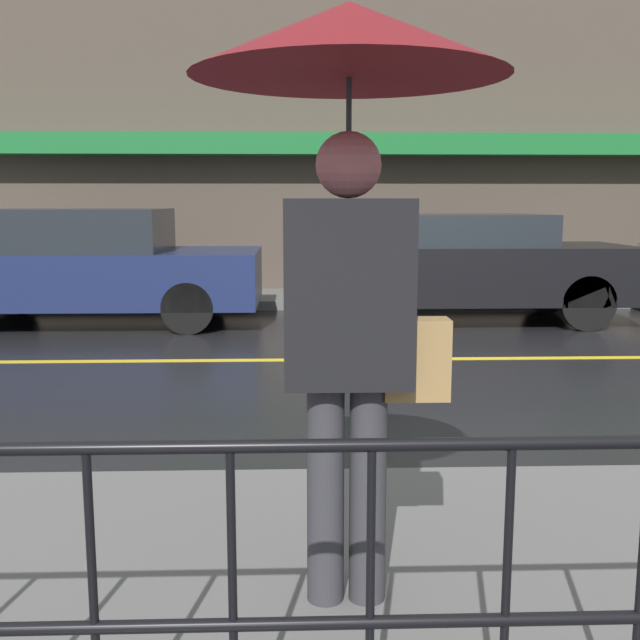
# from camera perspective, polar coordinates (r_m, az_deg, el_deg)

# --- Properties ---
(ground_plane) EXTENTS (80.00, 80.00, 0.00)m
(ground_plane) POSITION_cam_1_polar(r_m,az_deg,el_deg) (8.01, 7.34, -2.98)
(ground_plane) COLOR black
(sidewalk_near) EXTENTS (28.00, 2.50, 0.14)m
(sidewalk_near) POSITION_cam_1_polar(r_m,az_deg,el_deg) (3.49, 21.05, -18.56)
(sidewalk_near) COLOR #60605E
(sidewalk_near) RESTS_ON ground_plane
(sidewalk_far) EXTENTS (28.00, 1.70, 0.14)m
(sidewalk_far) POSITION_cam_1_polar(r_m,az_deg,el_deg) (12.40, 4.01, 1.66)
(sidewalk_far) COLOR #60605E
(sidewalk_far) RESTS_ON ground_plane
(lane_marking) EXTENTS (25.20, 0.12, 0.01)m
(lane_marking) POSITION_cam_1_polar(r_m,az_deg,el_deg) (8.01, 7.34, -2.95)
(lane_marking) COLOR gold
(lane_marking) RESTS_ON ground_plane
(building_storefront) EXTENTS (28.00, 0.85, 6.08)m
(building_storefront) POSITION_cam_1_polar(r_m,az_deg,el_deg) (13.34, 3.71, 14.84)
(building_storefront) COLOR #4C4238
(building_storefront) RESTS_ON ground_plane
(pedestrian) EXTENTS (1.11, 1.11, 2.19)m
(pedestrian) POSITION_cam_1_polar(r_m,az_deg,el_deg) (2.69, 2.31, 13.86)
(pedestrian) COLOR #333338
(pedestrian) RESTS_ON sidewalk_near
(car_navy) EXTENTS (4.51, 1.94, 1.56)m
(car_navy) POSITION_cam_1_polar(r_m,az_deg,el_deg) (10.65, -17.19, 3.97)
(car_navy) COLOR #19234C
(car_navy) RESTS_ON ground_plane
(car_black) EXTENTS (4.18, 1.78, 1.49)m
(car_black) POSITION_cam_1_polar(r_m,az_deg,el_deg) (10.57, 11.49, 4.10)
(car_black) COLOR black
(car_black) RESTS_ON ground_plane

